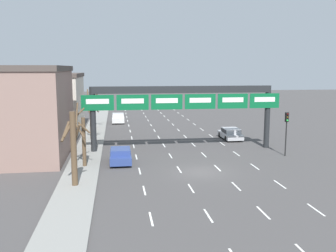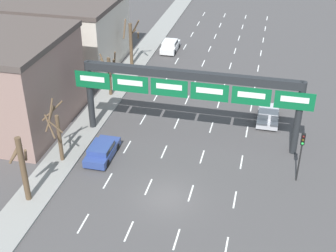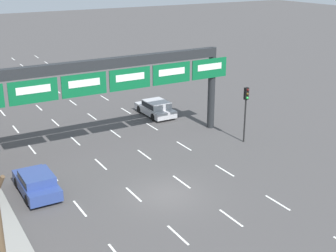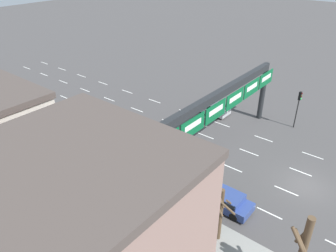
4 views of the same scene
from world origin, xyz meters
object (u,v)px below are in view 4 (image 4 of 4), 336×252
at_px(tree_bare_second, 37,115).
at_px(tree_bare_furthest, 94,145).
at_px(tree_bare_third, 302,252).
at_px(car_silver, 212,107).
at_px(car_blue, 226,200).
at_px(tree_bare_closest, 219,209).
at_px(car_white, 40,109).
at_px(traffic_light_near_gantry, 299,102).
at_px(sign_gantry, 223,103).

xyz_separation_m(tree_bare_second, tree_bare_furthest, (0.24, -8.28, -0.38)).
bearing_deg(tree_bare_third, car_silver, 44.13).
relative_size(car_blue, tree_bare_third, 0.80).
distance_m(tree_bare_closest, tree_bare_third, 5.27).
xyz_separation_m(tree_bare_closest, tree_bare_second, (-0.17, 20.65, 0.28)).
bearing_deg(tree_bare_second, car_white, 58.73).
xyz_separation_m(car_white, tree_bare_closest, (-3.20, -26.19, 2.01)).
bearing_deg(tree_bare_second, tree_bare_furthest, -88.36).
xyz_separation_m(car_blue, tree_bare_third, (-3.35, -6.46, 2.22)).
bearing_deg(tree_bare_second, car_silver, -30.99).
bearing_deg(car_silver, tree_bare_third, -135.87).
xyz_separation_m(car_blue, traffic_light_near_gantry, (15.80, 0.52, 2.31)).
bearing_deg(car_white, car_silver, -49.62).
height_order(traffic_light_near_gantry, tree_bare_furthest, tree_bare_furthest).
bearing_deg(car_blue, traffic_light_near_gantry, 1.90).
xyz_separation_m(tree_bare_closest, tree_bare_furthest, (0.07, 12.36, -0.11)).
bearing_deg(tree_bare_furthest, tree_bare_second, 91.64).
relative_size(tree_bare_closest, tree_bare_furthest, 1.09).
relative_size(car_silver, tree_bare_third, 0.84).
height_order(sign_gantry, tree_bare_third, sign_gantry).
relative_size(car_white, traffic_light_near_gantry, 0.94).
bearing_deg(car_white, tree_bare_closest, -96.96).
distance_m(car_blue, tree_bare_closest, 4.01).
xyz_separation_m(car_blue, car_white, (-0.01, 24.99, 0.07)).
height_order(car_white, tree_bare_furthest, tree_bare_furthest).
relative_size(sign_gantry, tree_bare_furthest, 4.10).
bearing_deg(tree_bare_third, traffic_light_near_gantry, 20.05).
height_order(sign_gantry, car_silver, sign_gantry).
height_order(tree_bare_closest, tree_bare_third, tree_bare_closest).
relative_size(sign_gantry, car_silver, 4.61).
distance_m(tree_bare_closest, tree_bare_second, 20.65).
xyz_separation_m(car_silver, tree_bare_third, (-16.48, -15.99, 2.21)).
bearing_deg(car_blue, tree_bare_furthest, 105.69).
relative_size(car_blue, tree_bare_second, 0.76).
height_order(tree_bare_closest, tree_bare_second, tree_bare_second).
xyz_separation_m(sign_gantry, car_blue, (-6.47, -4.47, -4.42)).
height_order(sign_gantry, traffic_light_near_gantry, sign_gantry).
bearing_deg(tree_bare_third, car_white, 83.94).
distance_m(sign_gantry, car_blue, 9.02).
xyz_separation_m(car_white, tree_bare_third, (-3.34, -31.45, 2.15)).
xyz_separation_m(car_blue, tree_bare_closest, (-3.21, -1.20, 2.08)).
height_order(tree_bare_second, tree_bare_third, tree_bare_second).
distance_m(car_silver, tree_bare_second, 19.40).
xyz_separation_m(car_silver, tree_bare_closest, (-16.34, -10.73, 2.08)).
bearing_deg(tree_bare_closest, tree_bare_second, 90.46).
relative_size(car_blue, car_white, 1.06).
bearing_deg(tree_bare_furthest, car_white, 77.25).
height_order(car_white, car_silver, car_white).
distance_m(car_blue, car_silver, 16.23).
height_order(car_silver, traffic_light_near_gantry, traffic_light_near_gantry).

